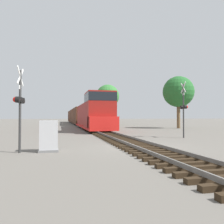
{
  "coord_description": "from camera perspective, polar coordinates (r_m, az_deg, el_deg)",
  "views": [
    {
      "loc": [
        -4.51,
        -12.03,
        1.76
      ],
      "look_at": [
        0.15,
        7.29,
        2.22
      ],
      "focal_mm": 35.0,
      "sensor_mm": 36.0,
      "label": 1
    }
  ],
  "objects": [
    {
      "name": "ground_plane",
      "position": [
        12.96,
        7.02,
        -9.13
      ],
      "size": [
        400.0,
        400.0,
        0.0
      ],
      "primitive_type": "plane",
      "color": "#666059"
    },
    {
      "name": "rail_track_bed",
      "position": [
        12.95,
        7.02,
        -8.53
      ],
      "size": [
        2.6,
        160.0,
        0.31
      ],
      "color": "black",
      "rests_on": "ground"
    },
    {
      "name": "freight_train",
      "position": [
        51.19,
        -8.5,
        -1.05
      ],
      "size": [
        3.16,
        60.2,
        4.63
      ],
      "color": "maroon",
      "rests_on": "ground"
    },
    {
      "name": "crossing_signal_near",
      "position": [
        11.73,
        -23.02,
        2.25
      ],
      "size": [
        0.44,
        1.01,
        4.25
      ],
      "rotation": [
        0.0,
        0.0,
        -1.72
      ],
      "color": "#333333",
      "rests_on": "ground"
    },
    {
      "name": "crossing_signal_far",
      "position": [
        19.51,
        18.23,
        1.1
      ],
      "size": [
        0.43,
        1.01,
        4.73
      ],
      "rotation": [
        0.0,
        0.0,
        1.44
      ],
      "color": "#333333",
      "rests_on": "ground"
    },
    {
      "name": "relay_cabinet",
      "position": [
        11.6,
        -16.18,
        -6.12
      ],
      "size": [
        0.98,
        0.7,
        1.59
      ],
      "color": "slate",
      "rests_on": "ground"
    },
    {
      "name": "tree_far_right",
      "position": [
        35.8,
        16.94,
        5.04
      ],
      "size": [
        4.82,
        4.82,
        8.14
      ],
      "color": "brown",
      "rests_on": "ground"
    },
    {
      "name": "tree_mid_background",
      "position": [
        50.03,
        -1.14,
        4.14
      ],
      "size": [
        5.28,
        5.28,
        9.18
      ],
      "color": "brown",
      "rests_on": "ground"
    }
  ]
}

